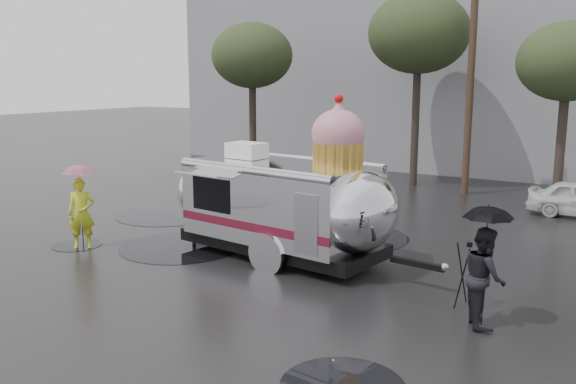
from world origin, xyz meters
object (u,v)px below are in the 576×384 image
Objects in this scene: person_left at (81,213)px; person_right at (484,277)px; tripod at (468,270)px; airstream_trailer at (284,200)px.

person_left is 1.02× the size of person_right.
tripod is (-0.49, 0.75, -0.16)m from person_right.
airstream_trailer is 5.59m from person_left.
airstream_trailer is at bearing 43.57° from person_right.
airstream_trailer is 5.82m from person_right.
person_left reaches higher than person_right.
person_right reaches higher than tripod.
person_right is 0.91m from tripod.
person_left is at bearing 170.32° from tripod.
person_left reaches higher than tripod.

